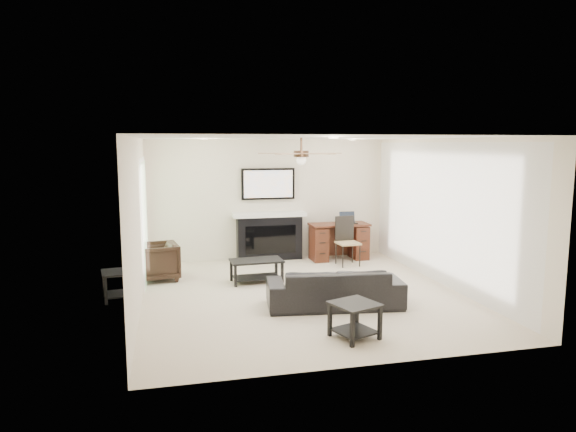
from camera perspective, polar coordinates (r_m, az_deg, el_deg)
name	(u,v)px	position (r m, az deg, el deg)	size (l,w,h in m)	color
room_shell	(313,190)	(8.16, 2.78, 2.95)	(5.50, 5.54, 2.52)	beige
sofa	(334,287)	(7.72, 5.18, -7.91)	(1.99, 0.78, 0.58)	black
armchair	(157,262)	(9.42, -14.39, -4.93)	(0.71, 0.73, 0.67)	black
coffee_table	(257,271)	(9.03, -3.52, -6.12)	(0.90, 0.50, 0.40)	black
end_table_near	(355,320)	(6.57, 7.41, -11.43)	(0.52, 0.52, 0.45)	black
end_table_left	(119,285)	(8.46, -18.24, -7.32)	(0.50, 0.50, 0.45)	black
fireplace_unit	(269,214)	(10.61, -2.08, 0.17)	(1.52, 0.34, 1.91)	black
desk	(339,241)	(10.78, 5.68, -2.83)	(1.22, 0.56, 0.76)	#361D0D
desk_chair	(348,241)	(10.26, 6.68, -2.82)	(0.42, 0.44, 0.97)	black
laptop	(349,218)	(10.75, 6.76, -0.21)	(0.33, 0.24, 0.23)	black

